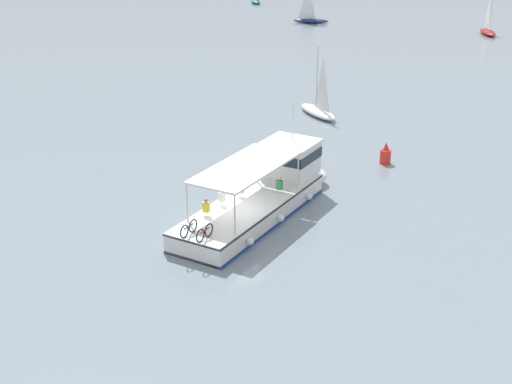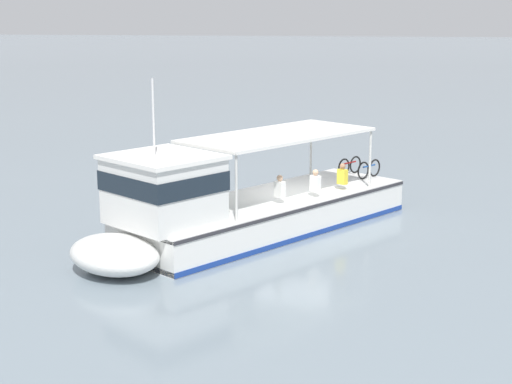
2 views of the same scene
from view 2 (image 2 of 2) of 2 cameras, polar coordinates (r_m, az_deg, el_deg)
ground_plane at (r=26.87m, az=2.85°, el=-2.35°), size 400.00×400.00×0.00m
ferry_main at (r=24.77m, az=-1.65°, el=-1.24°), size 9.82×12.19×5.32m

